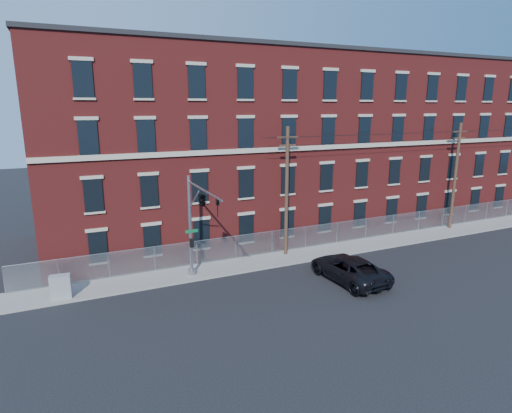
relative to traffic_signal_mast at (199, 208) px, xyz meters
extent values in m
plane|color=black|center=(6.00, -2.18, -5.39)|extent=(140.00, 140.00, 0.00)
cube|color=gray|center=(18.00, 2.82, -5.33)|extent=(65.00, 3.00, 0.12)
cube|color=maroon|center=(18.00, 11.82, 2.61)|extent=(55.00, 14.00, 16.00)
cube|color=black|center=(18.00, 11.82, 10.76)|extent=(55.30, 14.30, 0.30)
cube|color=#A79E8B|center=(18.00, 4.74, 2.91)|extent=(55.00, 0.18, 0.35)
cube|color=black|center=(-5.83, 4.76, -3.19)|extent=(1.20, 0.10, 2.20)
cube|color=black|center=(-5.83, 4.76, 0.41)|extent=(1.20, 0.10, 2.20)
cube|color=black|center=(-5.83, 4.76, 4.21)|extent=(1.20, 0.10, 2.20)
cube|color=black|center=(-5.83, 4.76, 7.81)|extent=(1.20, 0.10, 2.20)
cube|color=black|center=(-2.17, 4.76, -3.19)|extent=(1.20, 0.10, 2.20)
cube|color=black|center=(-2.17, 4.76, 0.41)|extent=(1.20, 0.10, 2.20)
cube|color=black|center=(-2.17, 4.76, 4.21)|extent=(1.20, 0.10, 2.20)
cube|color=black|center=(-2.17, 4.76, 7.81)|extent=(1.20, 0.10, 2.20)
cube|color=black|center=(1.50, 4.76, -3.19)|extent=(1.20, 0.10, 2.20)
cube|color=black|center=(1.50, 4.76, 0.41)|extent=(1.20, 0.10, 2.20)
cube|color=black|center=(1.50, 4.76, 4.21)|extent=(1.20, 0.10, 2.20)
cube|color=black|center=(1.50, 4.76, 7.81)|extent=(1.20, 0.10, 2.20)
cube|color=black|center=(5.17, 4.76, -3.19)|extent=(1.20, 0.10, 2.20)
cube|color=black|center=(5.17, 4.76, 0.41)|extent=(1.20, 0.10, 2.20)
cube|color=black|center=(5.17, 4.76, 4.21)|extent=(1.20, 0.10, 2.20)
cube|color=black|center=(5.17, 4.76, 7.81)|extent=(1.20, 0.10, 2.20)
cube|color=black|center=(8.83, 4.76, -3.19)|extent=(1.20, 0.10, 2.20)
cube|color=black|center=(8.83, 4.76, 0.41)|extent=(1.20, 0.10, 2.20)
cube|color=black|center=(8.83, 4.76, 4.21)|extent=(1.20, 0.10, 2.20)
cube|color=black|center=(8.83, 4.76, 7.81)|extent=(1.20, 0.10, 2.20)
cube|color=black|center=(12.50, 4.76, -3.19)|extent=(1.20, 0.10, 2.20)
cube|color=black|center=(12.50, 4.76, 0.41)|extent=(1.20, 0.10, 2.20)
cube|color=black|center=(12.50, 4.76, 4.21)|extent=(1.20, 0.10, 2.20)
cube|color=black|center=(12.50, 4.76, 7.81)|extent=(1.20, 0.10, 2.20)
cube|color=black|center=(16.17, 4.76, -3.19)|extent=(1.20, 0.10, 2.20)
cube|color=black|center=(16.17, 4.76, 0.41)|extent=(1.20, 0.10, 2.20)
cube|color=black|center=(16.17, 4.76, 4.21)|extent=(1.20, 0.10, 2.20)
cube|color=black|center=(16.17, 4.76, 7.81)|extent=(1.20, 0.10, 2.20)
cube|color=black|center=(19.83, 4.76, -3.19)|extent=(1.20, 0.10, 2.20)
cube|color=black|center=(19.83, 4.76, 0.41)|extent=(1.20, 0.10, 2.20)
cube|color=black|center=(19.83, 4.76, 4.21)|extent=(1.20, 0.10, 2.20)
cube|color=black|center=(19.83, 4.76, 7.81)|extent=(1.20, 0.10, 2.20)
cube|color=black|center=(23.50, 4.76, -3.19)|extent=(1.20, 0.10, 2.20)
cube|color=black|center=(23.50, 4.76, 0.41)|extent=(1.20, 0.10, 2.20)
cube|color=black|center=(23.50, 4.76, 4.21)|extent=(1.20, 0.10, 2.20)
cube|color=black|center=(23.50, 4.76, 7.81)|extent=(1.20, 0.10, 2.20)
cube|color=black|center=(27.17, 4.76, -3.19)|extent=(1.20, 0.10, 2.20)
cube|color=black|center=(27.17, 4.76, 0.41)|extent=(1.20, 0.10, 2.20)
cube|color=black|center=(27.17, 4.76, 4.21)|extent=(1.20, 0.10, 2.20)
cube|color=black|center=(27.17, 4.76, 7.81)|extent=(1.20, 0.10, 2.20)
cube|color=black|center=(30.83, 4.76, -3.19)|extent=(1.20, 0.10, 2.20)
cube|color=black|center=(30.83, 4.76, 0.41)|extent=(1.20, 0.10, 2.20)
cube|color=black|center=(30.83, 4.76, 4.21)|extent=(1.20, 0.10, 2.20)
cube|color=black|center=(30.83, 4.76, 7.81)|extent=(1.20, 0.10, 2.20)
cube|color=black|center=(34.50, 4.76, -3.19)|extent=(1.20, 0.10, 2.20)
cube|color=black|center=(34.50, 4.76, 0.41)|extent=(1.20, 0.10, 2.20)
cube|color=black|center=(34.50, 4.76, 4.21)|extent=(1.20, 0.10, 2.20)
cube|color=#A5A8AD|center=(18.00, 4.12, -4.37)|extent=(59.00, 0.02, 1.80)
cylinder|color=#9EA0A5|center=(18.00, 4.12, -3.47)|extent=(59.00, 0.04, 0.04)
cylinder|color=#9EA0A5|center=(-11.50, 4.12, -4.37)|extent=(0.06, 0.06, 1.85)
cylinder|color=#9EA0A5|center=(-8.39, 4.12, -4.37)|extent=(0.06, 0.06, 1.85)
cylinder|color=#9EA0A5|center=(-5.29, 4.12, -4.37)|extent=(0.06, 0.06, 1.85)
cylinder|color=#9EA0A5|center=(-2.18, 4.12, -4.37)|extent=(0.06, 0.06, 1.85)
cylinder|color=#9EA0A5|center=(0.92, 4.12, -4.37)|extent=(0.06, 0.06, 1.85)
cylinder|color=#9EA0A5|center=(4.03, 4.12, -4.37)|extent=(0.06, 0.06, 1.85)
cylinder|color=#9EA0A5|center=(7.13, 4.12, -4.37)|extent=(0.06, 0.06, 1.85)
cylinder|color=#9EA0A5|center=(10.24, 4.12, -4.37)|extent=(0.06, 0.06, 1.85)
cylinder|color=#9EA0A5|center=(13.34, 4.12, -4.37)|extent=(0.06, 0.06, 1.85)
cylinder|color=#9EA0A5|center=(16.45, 4.12, -4.37)|extent=(0.06, 0.06, 1.85)
cylinder|color=#9EA0A5|center=(19.55, 4.12, -4.37)|extent=(0.06, 0.06, 1.85)
cylinder|color=#9EA0A5|center=(22.66, 4.12, -4.37)|extent=(0.06, 0.06, 1.85)
cylinder|color=#9EA0A5|center=(25.76, 4.12, -4.37)|extent=(0.06, 0.06, 1.85)
cylinder|color=#9EA0A5|center=(28.87, 4.12, -4.37)|extent=(0.06, 0.06, 1.85)
cylinder|color=#9EA0A5|center=(31.97, 4.12, -4.37)|extent=(0.06, 0.06, 1.85)
cylinder|color=#9EA0A5|center=(35.08, 4.12, -4.37)|extent=(0.06, 0.06, 1.85)
cylinder|color=#9EA0A5|center=(0.00, 2.32, -1.77)|extent=(0.22, 0.22, 7.00)
cylinder|color=#9EA0A5|center=(0.00, 2.32, -5.07)|extent=(0.50, 0.50, 0.40)
cylinder|color=#9EA0A5|center=(0.00, -0.93, 1.33)|extent=(0.14, 6.50, 0.14)
cylinder|color=#9EA0A5|center=(0.00, 1.12, 0.33)|extent=(0.08, 2.18, 1.56)
cube|color=#0C592D|center=(0.05, 2.17, -2.07)|extent=(0.90, 0.03, 0.22)
cube|color=black|center=(0.00, 2.07, -2.87)|extent=(0.25, 0.25, 0.60)
imported|color=black|center=(0.00, -3.48, 0.78)|extent=(0.16, 0.20, 1.00)
imported|color=black|center=(0.00, -0.68, 0.78)|extent=(0.53, 2.48, 1.00)
cylinder|color=#452E22|center=(8.00, 3.42, -0.27)|extent=(0.28, 0.28, 10.00)
cube|color=#452E22|center=(8.00, 3.42, 3.93)|extent=(1.80, 0.12, 0.12)
cube|color=#452E22|center=(8.00, 3.42, 3.33)|extent=(1.40, 0.12, 0.12)
cylinder|color=#452E22|center=(26.00, 3.42, -0.27)|extent=(0.28, 0.28, 10.00)
cube|color=#452E22|center=(26.00, 3.42, 3.93)|extent=(1.80, 0.12, 0.12)
cube|color=#452E22|center=(26.00, 3.42, 3.33)|extent=(1.40, 0.12, 0.12)
cylinder|color=black|center=(26.00, 3.12, 3.93)|extent=(40.00, 0.02, 0.02)
cylinder|color=black|center=(26.00, 3.72, 3.93)|extent=(40.00, 0.02, 0.02)
cylinder|color=black|center=(26.00, 3.42, 3.33)|extent=(40.00, 0.02, 0.02)
imported|color=black|center=(9.52, -2.75, -4.54)|extent=(3.21, 6.30, 1.71)
cube|color=gray|center=(-8.30, 2.03, -4.53)|extent=(1.23, 0.69, 1.48)
camera|label=1|loc=(-7.25, -24.58, 6.14)|focal=29.57mm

